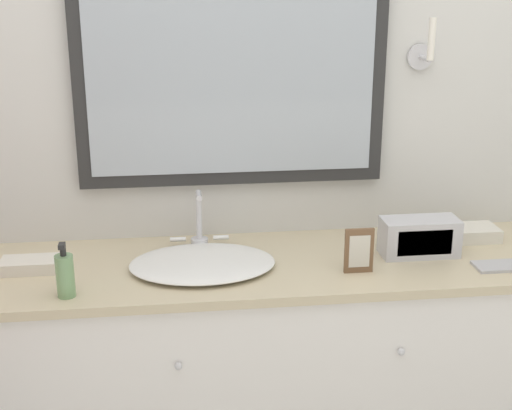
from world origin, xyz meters
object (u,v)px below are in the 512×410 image
object	(u,v)px
soap_bottle	(65,275)
appliance_box	(420,237)
sink_basin	(202,262)
picture_frame	(359,251)

from	to	relation	value
soap_bottle	appliance_box	world-z (taller)	soap_bottle
sink_basin	picture_frame	size ratio (longest dim) A/B	3.20
sink_basin	soap_bottle	size ratio (longest dim) A/B	2.76
appliance_box	picture_frame	xyz separation A→B (m)	(-0.24, -0.12, 0.01)
soap_bottle	picture_frame	size ratio (longest dim) A/B	1.16
soap_bottle	picture_frame	world-z (taller)	soap_bottle
sink_basin	appliance_box	bearing A→B (deg)	1.46
appliance_box	picture_frame	size ratio (longest dim) A/B	1.75
appliance_box	picture_frame	distance (m)	0.27
soap_bottle	appliance_box	xyz separation A→B (m)	(1.15, 0.19, -0.01)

